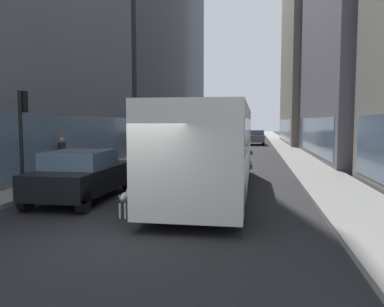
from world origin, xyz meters
name	(u,v)px	position (x,y,z in m)	size (l,w,h in m)	color
ground_plane	(231,144)	(0.00, 35.00, 0.00)	(120.00, 120.00, 0.00)	#232326
sidewalk_left	(181,143)	(-5.70, 35.00, 0.07)	(2.40, 110.00, 0.15)	gray
sidewalk_right	(283,144)	(5.70, 35.00, 0.07)	(2.40, 110.00, 0.15)	gray
building_left_far	(166,48)	(-11.90, 54.04, 14.46)	(9.37, 23.99, 28.94)	#4C515B
transit_bus	(213,143)	(1.20, 5.93, 1.78)	(2.78, 11.53, 3.05)	silver
car_black_suv	(83,175)	(-2.80, 3.70, 0.83)	(1.94, 4.54, 1.62)	black
car_grey_wagon	(256,137)	(2.80, 35.28, 0.82)	(1.84, 4.05, 1.62)	slate
car_white_van	(237,142)	(1.20, 24.96, 0.82)	(1.89, 3.90, 1.62)	silver
car_red_coupe	(196,140)	(-2.80, 27.56, 0.82)	(1.87, 4.03, 1.62)	red
car_blue_hatchback	(230,150)	(1.20, 15.73, 0.82)	(1.91, 4.30, 1.62)	#4C6BB7
box_truck	(205,130)	(-2.80, 34.23, 1.67)	(2.30, 7.50, 3.05)	silver
dalmatian_dog	(126,197)	(-0.69, 1.85, 0.51)	(0.22, 0.96, 0.72)	white
pedestrian_with_handbag	(62,156)	(-5.68, 7.80, 1.01)	(0.45, 0.34, 1.69)	#1E1E2D
traffic_light_near	(22,125)	(-4.90, 3.72, 2.44)	(0.24, 0.41, 3.40)	black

